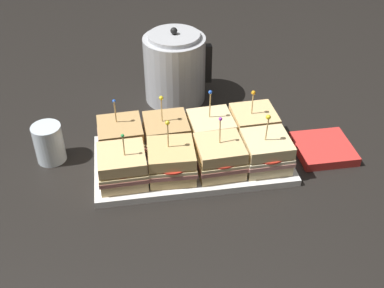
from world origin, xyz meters
The scene contains 13 objects.
ground_plane centered at (0.00, 0.00, 0.00)m, with size 6.00×6.00×0.00m, color black.
serving_platter centered at (0.00, 0.00, 0.01)m, with size 0.49×0.26×0.02m.
sandwich_front_far_left centered at (-0.18, -0.06, 0.06)m, with size 0.12×0.12×0.14m.
sandwich_front_center_left centered at (-0.06, -0.06, 0.06)m, with size 0.12×0.12×0.16m.
sandwich_front_center_right centered at (0.06, -0.06, 0.06)m, with size 0.12×0.12×0.15m.
sandwich_front_far_right centered at (0.17, -0.06, 0.06)m, with size 0.12×0.12×0.15m.
sandwich_back_far_left centered at (-0.17, 0.06, 0.06)m, with size 0.12×0.12×0.15m.
sandwich_back_center_left centered at (-0.06, 0.06, 0.06)m, with size 0.12×0.12×0.15m.
sandwich_back_center_right centered at (0.06, 0.06, 0.06)m, with size 0.12×0.12×0.16m.
sandwich_back_far_right centered at (0.17, 0.06, 0.06)m, with size 0.12×0.12×0.15m.
kettle_steel centered at (0.00, 0.32, 0.10)m, with size 0.20×0.18×0.23m.
drinking_glass centered at (-0.36, 0.07, 0.05)m, with size 0.07×0.07×0.10m.
napkin_stack centered at (0.35, -0.01, 0.01)m, with size 0.14×0.14×0.02m.
Camera 1 is at (-0.15, -0.95, 0.78)m, focal length 45.00 mm.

